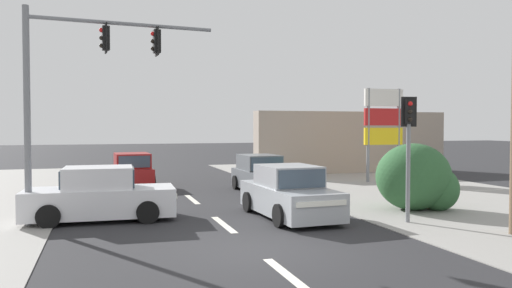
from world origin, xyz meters
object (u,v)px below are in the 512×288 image
(hatchback_kerbside_parked, at_px, (132,171))
(pedestal_signal_right_kerb, at_px, (409,138))
(sedan_oncoming_near, at_px, (289,194))
(sedan_oncoming_mid, at_px, (100,196))
(hatchback_crossing_left, at_px, (261,175))
(shopping_plaza_sign, at_px, (383,121))
(traffic_signal_mast, at_px, (77,76))

(hatchback_kerbside_parked, bearing_deg, pedestal_signal_right_kerb, -58.10)
(pedestal_signal_right_kerb, bearing_deg, sedan_oncoming_near, 147.37)
(sedan_oncoming_mid, distance_m, hatchback_kerbside_parked, 8.23)
(pedestal_signal_right_kerb, xyz_separation_m, sedan_oncoming_near, (-2.88, 1.84, -1.71))
(hatchback_crossing_left, height_order, sedan_oncoming_mid, sedan_oncoming_mid)
(pedestal_signal_right_kerb, bearing_deg, shopping_plaza_sign, 61.96)
(sedan_oncoming_near, relative_size, hatchback_kerbside_parked, 1.16)
(shopping_plaza_sign, xyz_separation_m, sedan_oncoming_near, (-7.93, -7.64, -2.28))
(sedan_oncoming_mid, bearing_deg, hatchback_crossing_left, 36.60)
(shopping_plaza_sign, height_order, hatchback_crossing_left, shopping_plaza_sign)
(shopping_plaza_sign, bearing_deg, sedan_oncoming_near, -136.07)
(sedan_oncoming_mid, bearing_deg, pedestal_signal_right_kerb, -19.96)
(pedestal_signal_right_kerb, bearing_deg, traffic_signal_mast, 162.33)
(hatchback_crossing_left, height_order, hatchback_kerbside_parked, same)
(hatchback_crossing_left, bearing_deg, sedan_oncoming_mid, -143.40)
(hatchback_crossing_left, xyz_separation_m, hatchback_kerbside_parked, (-5.09, 3.32, 0.00))
(traffic_signal_mast, xyz_separation_m, shopping_plaza_sign, (13.92, 6.66, -1.16))
(shopping_plaza_sign, bearing_deg, hatchback_crossing_left, -166.31)
(traffic_signal_mast, relative_size, shopping_plaza_sign, 1.30)
(pedestal_signal_right_kerb, relative_size, hatchback_crossing_left, 0.97)
(pedestal_signal_right_kerb, distance_m, hatchback_kerbside_parked, 13.22)
(traffic_signal_mast, distance_m, hatchback_crossing_left, 9.28)
(sedan_oncoming_mid, relative_size, hatchback_kerbside_parked, 1.16)
(traffic_signal_mast, bearing_deg, hatchback_kerbside_parked, 76.83)
(traffic_signal_mast, bearing_deg, pedestal_signal_right_kerb, -17.67)
(pedestal_signal_right_kerb, bearing_deg, hatchback_kerbside_parked, 121.90)
(shopping_plaza_sign, bearing_deg, pedestal_signal_right_kerb, -118.04)
(pedestal_signal_right_kerb, height_order, sedan_oncoming_near, pedestal_signal_right_kerb)
(shopping_plaza_sign, relative_size, sedan_oncoming_mid, 1.07)
(sedan_oncoming_near, bearing_deg, shopping_plaza_sign, 43.93)
(traffic_signal_mast, xyz_separation_m, hatchback_kerbside_parked, (1.94, 8.30, -3.44))
(traffic_signal_mast, relative_size, hatchback_kerbside_parked, 1.62)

